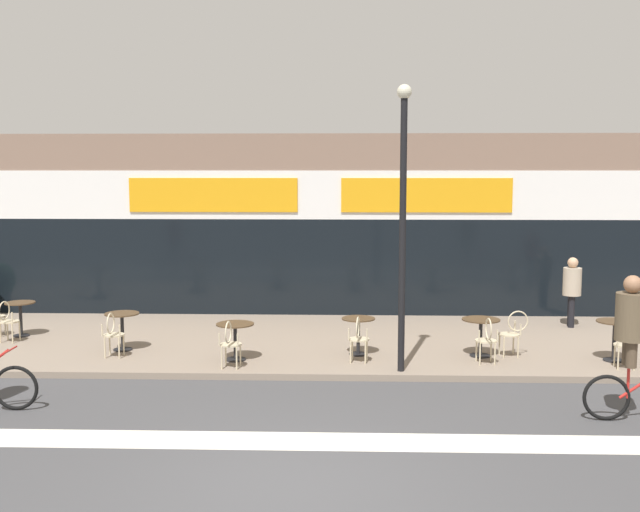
# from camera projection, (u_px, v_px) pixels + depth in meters

# --- Properties ---
(ground_plane) EXTENTS (120.00, 120.00, 0.00)m
(ground_plane) POSITION_uv_depth(u_px,v_px,m) (291.00, 488.00, 8.85)
(ground_plane) COLOR #424244
(sidewalk_slab) EXTENTS (40.00, 5.50, 0.12)m
(sidewalk_slab) POSITION_uv_depth(u_px,v_px,m) (315.00, 342.00, 16.04)
(sidewalk_slab) COLOR gray
(sidewalk_slab) RESTS_ON ground
(storefront_facade) EXTENTS (40.00, 4.06, 4.62)m
(storefront_facade) POSITION_uv_depth(u_px,v_px,m) (322.00, 222.00, 20.46)
(storefront_facade) COLOR #7F6656
(storefront_facade) RESTS_ON ground
(bike_lane_stripe) EXTENTS (36.00, 0.70, 0.01)m
(bike_lane_stripe) POSITION_uv_depth(u_px,v_px,m) (299.00, 441.00, 10.36)
(bike_lane_stripe) COLOR silver
(bike_lane_stripe) RESTS_ON ground
(bistro_table_0) EXTENTS (0.64, 0.64, 0.75)m
(bistro_table_0) POSITION_uv_depth(u_px,v_px,m) (20.00, 312.00, 16.30)
(bistro_table_0) COLOR black
(bistro_table_0) RESTS_ON sidewalk_slab
(bistro_table_1) EXTENTS (0.69, 0.69, 0.76)m
(bistro_table_1) POSITION_uv_depth(u_px,v_px,m) (122.00, 324.00, 15.04)
(bistro_table_1) COLOR black
(bistro_table_1) RESTS_ON sidewalk_slab
(bistro_table_2) EXTENTS (0.72, 0.72, 0.71)m
(bistro_table_2) POSITION_uv_depth(u_px,v_px,m) (235.00, 334.00, 14.25)
(bistro_table_2) COLOR black
(bistro_table_2) RESTS_ON sidewalk_slab
(bistro_table_3) EXTENTS (0.65, 0.65, 0.73)m
(bistro_table_3) POSITION_uv_depth(u_px,v_px,m) (358.00, 329.00, 14.66)
(bistro_table_3) COLOR black
(bistro_table_3) RESTS_ON sidewalk_slab
(bistro_table_4) EXTENTS (0.74, 0.74, 0.74)m
(bistro_table_4) POSITION_uv_depth(u_px,v_px,m) (481.00, 329.00, 14.54)
(bistro_table_4) COLOR black
(bistro_table_4) RESTS_ON sidewalk_slab
(bistro_table_5) EXTENTS (0.69, 0.69, 0.77)m
(bistro_table_5) POSITION_uv_depth(u_px,v_px,m) (614.00, 332.00, 14.19)
(bistro_table_5) COLOR black
(bistro_table_5) RESTS_ON sidewalk_slab
(cafe_chair_0_near) EXTENTS (0.45, 0.60, 0.90)m
(cafe_chair_0_near) POSITION_uv_depth(u_px,v_px,m) (7.00, 318.00, 15.69)
(cafe_chair_0_near) COLOR beige
(cafe_chair_0_near) RESTS_ON sidewalk_slab
(cafe_chair_1_near) EXTENTS (0.41, 0.58, 0.90)m
(cafe_chair_1_near) POSITION_uv_depth(u_px,v_px,m) (113.00, 332.00, 14.42)
(cafe_chair_1_near) COLOR beige
(cafe_chair_1_near) RESTS_ON sidewalk_slab
(cafe_chair_2_near) EXTENTS (0.44, 0.59, 0.90)m
(cafe_chair_2_near) POSITION_uv_depth(u_px,v_px,m) (230.00, 341.00, 13.63)
(cafe_chair_2_near) COLOR beige
(cafe_chair_2_near) RESTS_ON sidewalk_slab
(cafe_chair_3_near) EXTENTS (0.45, 0.60, 0.90)m
(cafe_chair_3_near) POSITION_uv_depth(u_px,v_px,m) (358.00, 336.00, 14.04)
(cafe_chair_3_near) COLOR beige
(cafe_chair_3_near) RESTS_ON sidewalk_slab
(cafe_chair_4_near) EXTENTS (0.43, 0.59, 0.90)m
(cafe_chair_4_near) POSITION_uv_depth(u_px,v_px,m) (487.00, 337.00, 13.92)
(cafe_chair_4_near) COLOR beige
(cafe_chair_4_near) RESTS_ON sidewalk_slab
(cafe_chair_4_side) EXTENTS (0.59, 0.44, 0.90)m
(cafe_chair_4_side) POSITION_uv_depth(u_px,v_px,m) (513.00, 330.00, 14.53)
(cafe_chair_4_side) COLOR beige
(cafe_chair_4_side) RESTS_ON sidewalk_slab
(cafe_chair_5_near) EXTENTS (0.44, 0.59, 0.90)m
(cafe_chair_5_near) POSITION_uv_depth(u_px,v_px,m) (626.00, 342.00, 13.57)
(cafe_chair_5_near) COLOR beige
(cafe_chair_5_near) RESTS_ON sidewalk_slab
(lamp_post) EXTENTS (0.26, 0.26, 5.10)m
(lamp_post) POSITION_uv_depth(u_px,v_px,m) (403.00, 208.00, 13.19)
(lamp_post) COLOR black
(lamp_post) RESTS_ON sidewalk_slab
(cyclist_0) EXTENTS (1.79, 0.51, 2.20)m
(cyclist_0) POSITION_uv_depth(u_px,v_px,m) (634.00, 337.00, 11.05)
(cyclist_0) COLOR black
(cyclist_0) RESTS_ON ground
(pedestrian_far_end) EXTENTS (0.49, 0.49, 1.62)m
(pedestrian_far_end) POSITION_uv_depth(u_px,v_px,m) (572.00, 286.00, 17.24)
(pedestrian_far_end) COLOR black
(pedestrian_far_end) RESTS_ON sidewalk_slab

